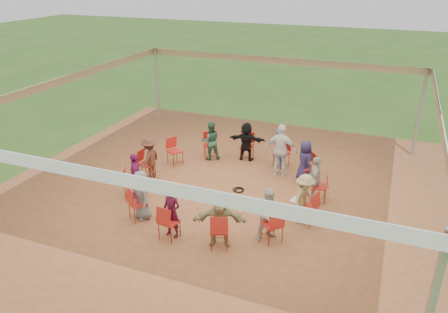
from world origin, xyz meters
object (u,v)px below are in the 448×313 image
at_px(chair_11, 220,230).
at_px(person_seated_10, 220,219).
at_px(person_seated_7, 136,175).
at_px(chair_8, 132,182).
at_px(person_seated_1, 315,179).
at_px(person_seated_3, 279,148).
at_px(cable_coil, 239,190).
at_px(person_seated_0, 304,199).
at_px(standing_person, 281,150).
at_px(chair_1, 319,187).
at_px(chair_4, 247,146).
at_px(person_seated_9, 172,212).
at_px(laptop, 299,198).
at_px(chair_5, 210,145).
at_px(chair_6, 175,151).
at_px(chair_3, 281,154).
at_px(chair_7, 147,164).
at_px(chair_10, 169,222).
at_px(chair_0, 308,208).
at_px(person_seated_2, 305,161).
at_px(chair_2, 308,167).
at_px(chair_9, 138,203).
at_px(person_seated_6, 150,158).
at_px(person_seated_8, 142,195).
at_px(person_seated_11, 270,214).
at_px(chair_12, 272,225).

xyz_separation_m(chair_11, person_seated_10, (-0.04, 0.11, 0.22)).
bearing_deg(person_seated_7, person_seated_10, 41.54).
relative_size(chair_8, person_seated_1, 0.68).
xyz_separation_m(person_seated_1, person_seated_3, (-1.48, 1.79, 0.00)).
bearing_deg(cable_coil, person_seated_0, -24.94).
bearing_deg(person_seated_3, standing_person, 132.41).
relative_size(chair_1, chair_4, 1.00).
bearing_deg(person_seated_9, laptop, 43.66).
height_order(person_seated_7, standing_person, standing_person).
relative_size(chair_11, person_seated_0, 0.68).
distance_m(chair_8, standing_person, 4.58).
distance_m(chair_5, person_seated_7, 3.40).
distance_m(chair_6, standing_person, 3.49).
distance_m(chair_3, chair_7, 4.31).
bearing_deg(person_seated_3, chair_10, 97.09).
relative_size(chair_4, standing_person, 0.54).
xyz_separation_m(chair_1, person_seated_3, (-1.60, 1.76, 0.22)).
bearing_deg(chair_8, chair_0, 69.23).
bearing_deg(standing_person, chair_5, -10.70).
height_order(chair_1, person_seated_2, person_seated_2).
xyz_separation_m(chair_2, chair_11, (-1.16, -4.15, 0.00)).
xyz_separation_m(chair_0, chair_11, (-1.67, -1.77, 0.00)).
bearing_deg(chair_10, person_seated_7, 149.75).
relative_size(chair_2, chair_11, 1.00).
relative_size(person_seated_0, person_seated_2, 1.00).
bearing_deg(chair_9, chair_11, 27.69).
relative_size(person_seated_1, person_seated_7, 1.00).
height_order(chair_5, person_seated_6, person_seated_6).
xyz_separation_m(chair_3, person_seated_8, (-2.49, -4.43, 0.22)).
relative_size(person_seated_0, person_seated_7, 1.00).
distance_m(chair_1, person_seated_6, 5.09).
bearing_deg(person_seated_7, chair_9, 8.41).
xyz_separation_m(chair_3, person_seated_1, (1.44, -1.90, 0.22)).
distance_m(chair_1, chair_3, 2.44).
bearing_deg(chair_5, person_seated_11, 96.76).
bearing_deg(chair_4, chair_9, 69.23).
height_order(chair_7, chair_12, same).
bearing_deg(person_seated_0, chair_8, 111.28).
distance_m(chair_9, chair_10, 1.25).
bearing_deg(cable_coil, chair_10, -103.84).
xyz_separation_m(person_seated_3, person_seated_11, (0.86, -4.03, 0.00)).
bearing_deg(chair_12, person_seated_2, 43.05).
xyz_separation_m(chair_0, person_seated_2, (-0.60, 2.31, 0.22)).
height_order(person_seated_2, laptop, person_seated_2).
height_order(chair_6, person_seated_3, person_seated_3).
height_order(chair_0, chair_3, same).
distance_m(chair_3, chair_12, 4.31).
bearing_deg(person_seated_1, chair_10, 125.54).
height_order(chair_10, standing_person, standing_person).
relative_size(chair_9, person_seated_0, 0.68).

